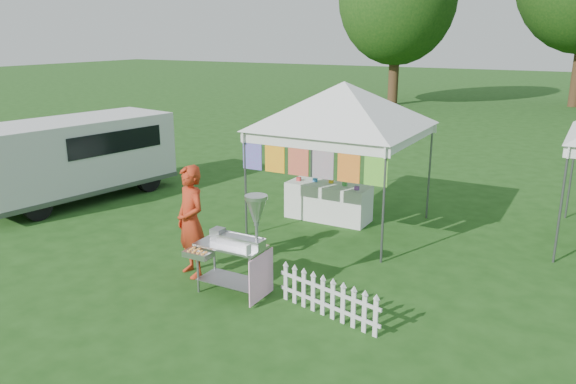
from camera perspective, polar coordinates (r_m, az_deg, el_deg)
The scene contains 7 objects.
ground at distance 9.00m, azimuth -3.96°, elevation -9.92°, with size 120.00×120.00×0.00m, color #1C4413.
canopy_main at distance 11.22m, azimuth 5.73°, elevation 11.07°, with size 4.24×4.24×3.45m.
donut_cart at distance 8.45m, azimuth -4.93°, elevation -4.59°, with size 1.18×0.81×1.64m.
vendor at distance 9.33m, azimuth -9.84°, elevation -2.97°, with size 0.68×0.45×1.87m, color #B22F15.
cargo_van at distance 14.50m, azimuth -20.40°, elevation 3.46°, with size 2.60×4.91×1.94m.
picket_fence at distance 8.10m, azimuth 4.06°, elevation -10.75°, with size 1.76×0.44×0.56m.
display_table at distance 12.16m, azimuth 4.11°, elevation -1.00°, with size 1.80×0.70×0.79m, color white.
Camera 1 is at (4.49, -6.75, 3.91)m, focal length 35.00 mm.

